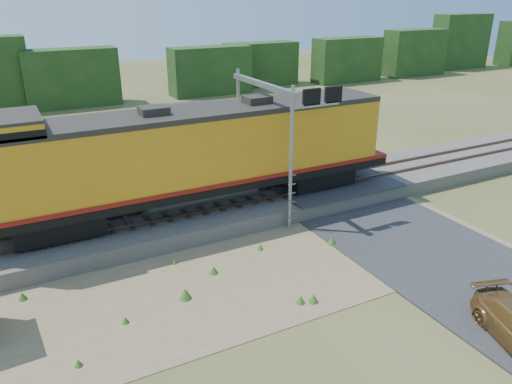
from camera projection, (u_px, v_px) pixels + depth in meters
ground at (273, 272)px, 20.78m from camera, size 140.00×140.00×0.00m
ballast at (216, 211)px, 25.56m from camera, size 70.00×5.00×0.80m
rails at (216, 203)px, 25.38m from camera, size 70.00×1.54×0.16m
dirt_shoulder at (225, 278)px, 20.33m from camera, size 26.00×8.00×0.03m
road at (390, 229)px, 24.36m from camera, size 7.00×66.00×0.86m
tree_line_north at (91, 73)px, 50.85m from camera, size 130.00×3.00×6.50m
weed_clumps at (194, 293)px, 19.36m from camera, size 15.00×6.20×0.56m
locomotive at (194, 154)px, 23.90m from camera, size 20.88×3.18×5.39m
signal_gantry at (276, 114)px, 24.50m from camera, size 2.79×6.20×7.03m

